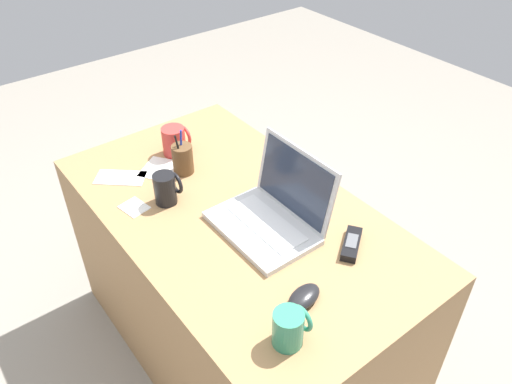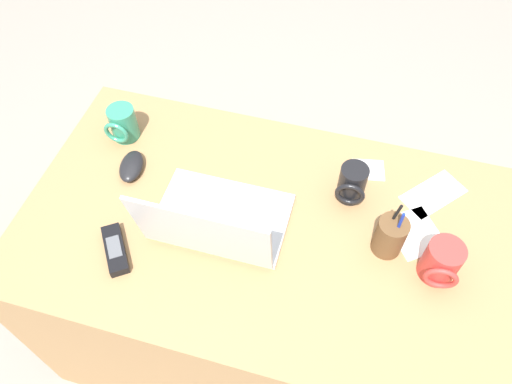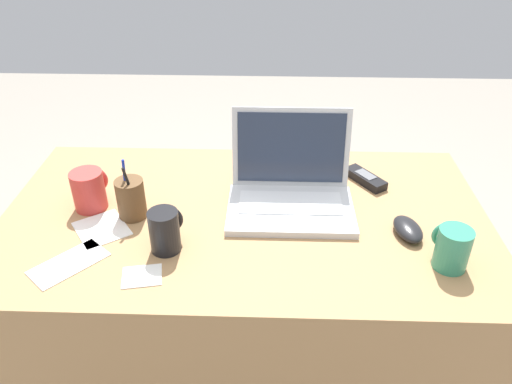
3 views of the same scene
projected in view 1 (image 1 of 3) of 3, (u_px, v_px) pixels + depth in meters
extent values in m
plane|color=gray|center=(240.00, 346.00, 2.02)|extent=(6.00, 6.00, 0.00)
cube|color=#A87C4F|center=(238.00, 287.00, 1.80)|extent=(1.25, 0.71, 0.70)
cube|color=silver|center=(261.00, 228.00, 1.51)|extent=(0.32, 0.21, 0.02)
cube|color=silver|center=(266.00, 223.00, 1.52)|extent=(0.27, 0.11, 0.00)
cube|color=silver|center=(243.00, 235.00, 1.47)|extent=(0.09, 0.05, 0.00)
cube|color=silver|center=(295.00, 182.00, 1.50)|extent=(0.31, 0.05, 0.21)
cube|color=#283347|center=(294.00, 182.00, 1.50)|extent=(0.28, 0.04, 0.19)
ellipsoid|color=black|center=(304.00, 297.00, 1.29)|extent=(0.08, 0.12, 0.03)
cylinder|color=#C63833|center=(174.00, 141.00, 1.82)|extent=(0.08, 0.08, 0.11)
torus|color=#C63833|center=(185.00, 136.00, 1.84)|extent=(0.08, 0.01, 0.08)
cylinder|color=black|center=(165.00, 189.00, 1.59)|extent=(0.07, 0.07, 0.10)
torus|color=black|center=(176.00, 183.00, 1.61)|extent=(0.07, 0.01, 0.07)
cylinder|color=#338C6B|center=(288.00, 329.00, 1.18)|extent=(0.07, 0.07, 0.10)
torus|color=#338C6B|center=(302.00, 318.00, 1.19)|extent=(0.07, 0.01, 0.07)
cube|color=black|center=(351.00, 244.00, 1.45)|extent=(0.11, 0.13, 0.02)
cube|color=#595B60|center=(352.00, 241.00, 1.45)|extent=(0.06, 0.07, 0.00)
cylinder|color=brown|center=(183.00, 159.00, 1.73)|extent=(0.07, 0.07, 0.10)
cylinder|color=#1933B2|center=(181.00, 148.00, 1.71)|extent=(0.01, 0.02, 0.14)
cylinder|color=black|center=(180.00, 153.00, 1.69)|extent=(0.03, 0.02, 0.13)
cube|color=white|center=(160.00, 169.00, 1.77)|extent=(0.17, 0.17, 0.00)
cube|color=white|center=(120.00, 178.00, 1.73)|extent=(0.17, 0.18, 0.00)
cube|color=white|center=(134.00, 207.00, 1.60)|extent=(0.10, 0.08, 0.00)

